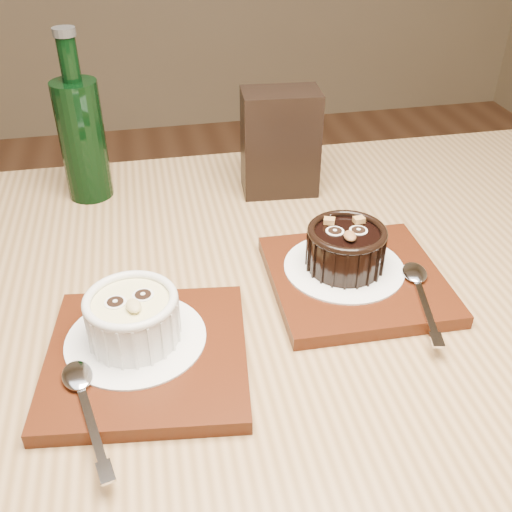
{
  "coord_description": "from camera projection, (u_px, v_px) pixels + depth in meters",
  "views": [
    {
      "loc": [
        0.07,
        -0.36,
        1.14
      ],
      "look_at": [
        0.17,
        0.11,
        0.81
      ],
      "focal_mm": 42.0,
      "sensor_mm": 36.0,
      "label": 1
    }
  ],
  "objects": [
    {
      "name": "table",
      "position": [
        230.0,
        387.0,
        0.65
      ],
      "size": [
        1.21,
        0.81,
        0.75
      ],
      "rotation": [
        0.0,
        0.0,
        -0.01
      ],
      "color": "olive",
      "rests_on": "ground"
    },
    {
      "name": "tray_left",
      "position": [
        147.0,
        356.0,
        0.55
      ],
      "size": [
        0.2,
        0.2,
        0.01
      ],
      "primitive_type": "cube",
      "rotation": [
        0.0,
        0.0,
        -0.13
      ],
      "color": "#491D0C",
      "rests_on": "table"
    },
    {
      "name": "doily_left",
      "position": [
        136.0,
        338.0,
        0.55
      ],
      "size": [
        0.13,
        0.13,
        0.0
      ],
      "primitive_type": "cylinder",
      "color": "white",
      "rests_on": "tray_left"
    },
    {
      "name": "ramekin_white",
      "position": [
        133.0,
        316.0,
        0.54
      ],
      "size": [
        0.08,
        0.08,
        0.05
      ],
      "rotation": [
        0.0,
        0.0,
        0.22
      ],
      "color": "white",
      "rests_on": "doily_left"
    },
    {
      "name": "spoon_left",
      "position": [
        86.0,
        404.0,
        0.48
      ],
      "size": [
        0.06,
        0.14,
        0.01
      ],
      "primitive_type": null,
      "rotation": [
        0.0,
        0.0,
        0.23
      ],
      "color": "silver",
      "rests_on": "tray_left"
    },
    {
      "name": "tray_right",
      "position": [
        356.0,
        279.0,
        0.64
      ],
      "size": [
        0.18,
        0.18,
        0.01
      ],
      "primitive_type": "cube",
      "rotation": [
        0.0,
        0.0,
        -0.03
      ],
      "color": "#491D0C",
      "rests_on": "table"
    },
    {
      "name": "doily_right",
      "position": [
        344.0,
        267.0,
        0.65
      ],
      "size": [
        0.13,
        0.13,
        0.0
      ],
      "primitive_type": "cylinder",
      "color": "white",
      "rests_on": "tray_right"
    },
    {
      "name": "ramekin_dark",
      "position": [
        346.0,
        246.0,
        0.63
      ],
      "size": [
        0.08,
        0.08,
        0.05
      ],
      "rotation": [
        0.0,
        0.0,
        -0.14
      ],
      "color": "black",
      "rests_on": "doily_right"
    },
    {
      "name": "spoon_right",
      "position": [
        421.0,
        292.0,
        0.61
      ],
      "size": [
        0.06,
        0.14,
        0.01
      ],
      "primitive_type": null,
      "rotation": [
        0.0,
        0.0,
        -0.23
      ],
      "color": "silver",
      "rests_on": "tray_right"
    },
    {
      "name": "condiment_stand",
      "position": [
        280.0,
        143.0,
        0.79
      ],
      "size": [
        0.1,
        0.07,
        0.14
      ],
      "primitive_type": "cube",
      "rotation": [
        0.0,
        0.0,
        -0.08
      ],
      "color": "black",
      "rests_on": "table"
    },
    {
      "name": "green_bottle",
      "position": [
        82.0,
        136.0,
        0.77
      ],
      "size": [
        0.06,
        0.06,
        0.22
      ],
      "color": "black",
      "rests_on": "table"
    }
  ]
}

